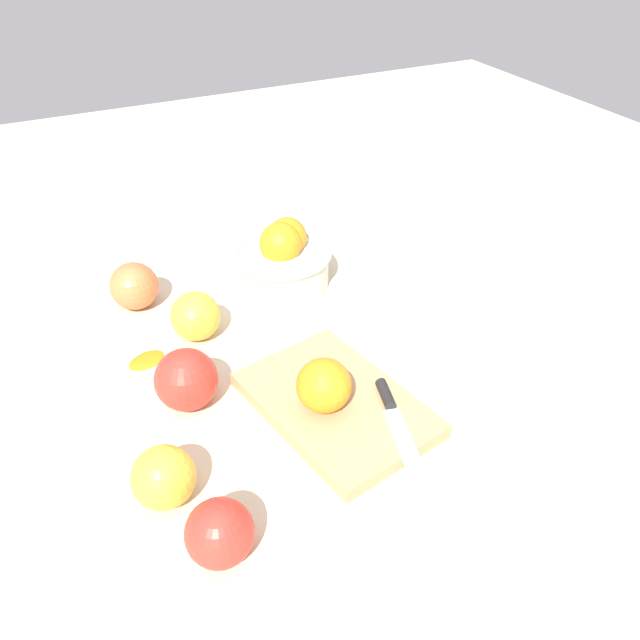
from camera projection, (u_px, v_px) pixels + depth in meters
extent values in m
plane|color=beige|center=(294.00, 363.00, 0.87)|extent=(2.40, 2.40, 0.00)
cylinder|color=beige|center=(281.00, 268.00, 1.01)|extent=(0.15, 0.15, 0.06)
torus|color=beige|center=(280.00, 252.00, 0.99)|extent=(0.16, 0.16, 0.02)
sphere|color=orange|center=(287.00, 237.00, 1.00)|extent=(0.06, 0.06, 0.06)
sphere|color=orange|center=(281.00, 243.00, 0.98)|extent=(0.07, 0.07, 0.07)
cube|color=tan|center=(336.00, 404.00, 0.79)|extent=(0.27, 0.20, 0.02)
sphere|color=orange|center=(324.00, 385.00, 0.75)|extent=(0.07, 0.07, 0.07)
cube|color=silver|center=(405.00, 444.00, 0.72)|extent=(0.11, 0.05, 0.00)
cylinder|color=black|center=(386.00, 394.00, 0.78)|extent=(0.05, 0.02, 0.01)
sphere|color=red|center=(186.00, 380.00, 0.78)|extent=(0.08, 0.08, 0.08)
sphere|color=gold|center=(164.00, 477.00, 0.66)|extent=(0.07, 0.07, 0.07)
sphere|color=gold|center=(196.00, 316.00, 0.89)|extent=(0.07, 0.07, 0.07)
sphere|color=#CC6638|center=(134.00, 286.00, 0.95)|extent=(0.07, 0.07, 0.07)
sphere|color=red|center=(220.00, 533.00, 0.61)|extent=(0.07, 0.07, 0.07)
ellipsoid|color=orange|center=(146.00, 358.00, 0.87)|extent=(0.05, 0.06, 0.01)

